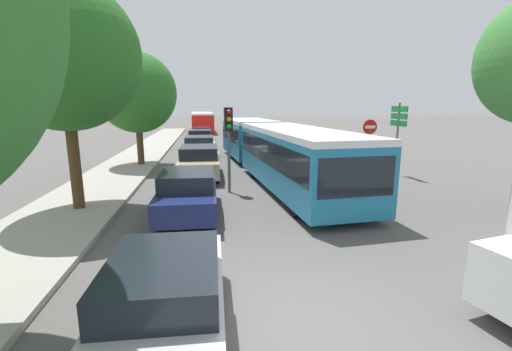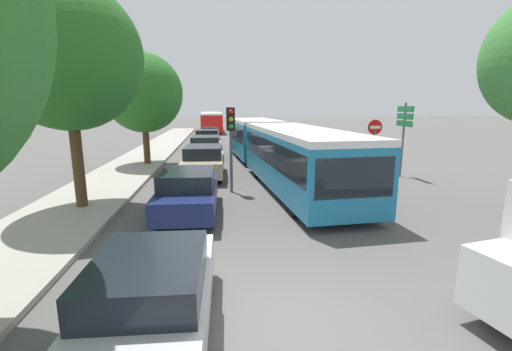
% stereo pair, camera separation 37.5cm
% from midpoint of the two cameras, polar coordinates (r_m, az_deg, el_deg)
% --- Properties ---
extents(ground_plane, '(200.00, 200.00, 0.00)m').
position_cam_midpoint_polar(ground_plane, '(6.04, 5.31, -23.68)').
color(ground_plane, '#565451').
extents(kerb_strip_left, '(3.20, 51.73, 0.14)m').
position_cam_midpoint_polar(kerb_strip_left, '(26.29, -18.60, 3.58)').
color(kerb_strip_left, '#9E998E').
rests_on(kerb_strip_left, ground).
extents(articulated_bus, '(4.04, 17.46, 2.57)m').
position_cam_midpoint_polar(articulated_bus, '(17.49, 1.96, 5.06)').
color(articulated_bus, teal).
rests_on(articulated_bus, ground).
extents(city_bus_rear, '(2.93, 11.78, 2.52)m').
position_cam_midpoint_polar(city_bus_rear, '(46.56, -9.20, 9.01)').
color(city_bus_rear, red).
rests_on(city_bus_rear, ground).
extents(queued_car_silver, '(1.77, 3.98, 1.37)m').
position_cam_midpoint_polar(queued_car_silver, '(5.53, -16.80, -19.21)').
color(queued_car_silver, '#B7BABF').
rests_on(queued_car_silver, ground).
extents(queued_car_navy, '(1.87, 4.22, 1.45)m').
position_cam_midpoint_polar(queued_car_navy, '(11.21, -12.16, -2.82)').
color(queued_car_navy, navy).
rests_on(queued_car_navy, ground).
extents(queued_car_tan, '(2.00, 4.50, 1.55)m').
position_cam_midpoint_polar(queued_car_tan, '(16.94, -10.00, 2.29)').
color(queued_car_tan, tan).
rests_on(queued_car_tan, ground).
extents(queued_car_white, '(1.98, 4.46, 1.54)m').
position_cam_midpoint_polar(queued_car_white, '(22.43, -9.81, 4.55)').
color(queued_car_white, white).
rests_on(queued_car_white, ground).
extents(queued_car_black, '(1.98, 4.47, 1.54)m').
position_cam_midpoint_polar(queued_car_black, '(28.33, -9.62, 6.00)').
color(queued_car_black, black).
rests_on(queued_car_black, ground).
extents(queued_car_graphite, '(1.75, 3.94, 1.35)m').
position_cam_midpoint_polar(queued_car_graphite, '(34.52, -9.24, 6.85)').
color(queued_car_graphite, '#47474C').
rests_on(queued_car_graphite, ground).
extents(traffic_light, '(0.34, 0.37, 3.40)m').
position_cam_midpoint_polar(traffic_light, '(13.59, -5.38, 7.43)').
color(traffic_light, '#56595E').
rests_on(traffic_light, ground).
extents(no_entry_sign, '(0.70, 0.08, 2.82)m').
position_cam_midpoint_polar(no_entry_sign, '(17.26, 17.75, 5.75)').
color(no_entry_sign, '#56595E').
rests_on(no_entry_sign, ground).
extents(direction_sign_post, '(0.10, 1.40, 3.60)m').
position_cam_midpoint_polar(direction_sign_post, '(18.16, 22.07, 7.91)').
color(direction_sign_post, '#56595E').
rests_on(direction_sign_post, ground).
extents(tree_left_mid, '(4.62, 4.62, 7.29)m').
position_cam_midpoint_polar(tree_left_mid, '(12.67, -29.85, 16.38)').
color(tree_left_mid, '#51381E').
rests_on(tree_left_mid, ground).
extents(tree_left_far, '(4.38, 4.38, 6.37)m').
position_cam_midpoint_polar(tree_left_far, '(20.74, -19.78, 12.81)').
color(tree_left_far, '#51381E').
rests_on(tree_left_far, ground).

